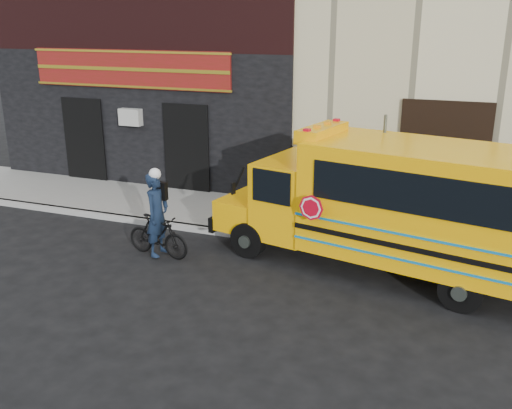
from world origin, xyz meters
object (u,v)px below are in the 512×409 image
object	(u,v)px
school_bus	(390,202)
cyclist	(157,217)
bicycle	(158,236)
sign_pole	(381,179)

from	to	relation	value
school_bus	cyclist	bearing A→B (deg)	-168.03
bicycle	cyclist	world-z (taller)	cyclist
sign_pole	bicycle	bearing A→B (deg)	-156.68
sign_pole	cyclist	world-z (taller)	sign_pole
sign_pole	cyclist	xyz separation A→B (m)	(-4.51, -1.98, -0.79)
school_bus	bicycle	bearing A→B (deg)	-168.32
sign_pole	cyclist	distance (m)	4.99
bicycle	cyclist	bearing A→B (deg)	-118.43
school_bus	cyclist	size ratio (longest dim) A/B	3.84
sign_pole	cyclist	bearing A→B (deg)	-156.34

